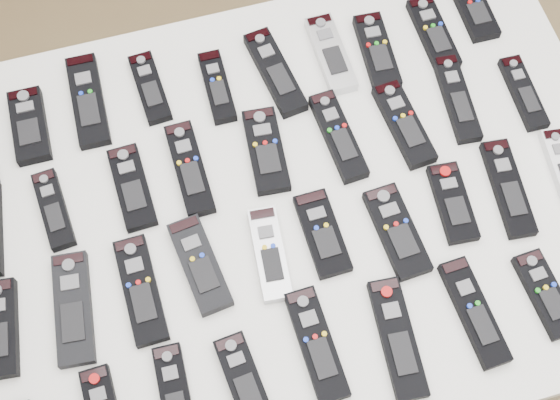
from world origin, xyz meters
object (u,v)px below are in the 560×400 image
object	(u,v)px
remote_15	(338,136)
remote_21	(141,290)
remote_27	(508,188)
remote_31	(175,397)
remote_33	(317,344)
remote_23	(270,254)
remote_34	(397,338)
remote_1	(29,126)
remote_3	(150,88)
remote_7	(377,52)
remote_5	(275,72)
remote_18	(523,93)
remote_35	(474,312)
remote_14	(266,151)
remote_20	(73,309)
remote_4	(217,87)
remote_16	(404,124)
remote_22	(200,265)
table	(280,218)
remote_26	(453,203)
remote_25	(397,231)
remote_12	(132,187)
remote_13	(190,169)
remote_6	(331,54)
remote_24	(322,233)
remote_17	(457,99)
remote_36	(545,294)
remote_2	(88,101)
remote_8	(433,33)
remote_32	(244,380)
remote_9	(474,9)

from	to	relation	value
remote_15	remote_21	xyz separation A→B (m)	(-0.41, -0.19, -0.00)
remote_15	remote_27	size ratio (longest dim) A/B	0.98
remote_31	remote_33	distance (m)	0.24
remote_23	remote_34	world-z (taller)	same
remote_1	remote_3	distance (m)	0.23
remote_7	remote_5	bearing A→B (deg)	-178.33
remote_18	remote_35	xyz separation A→B (m)	(-0.25, -0.37, 0.00)
remote_14	remote_20	bearing A→B (deg)	-147.87
remote_14	remote_35	distance (m)	0.46
remote_4	remote_5	world-z (taller)	remote_5
remote_16	remote_22	size ratio (longest dim) A/B	1.03
table	remote_26	distance (m)	0.31
remote_7	remote_20	xyz separation A→B (m)	(-0.65, -0.35, -0.00)
remote_7	remote_25	bearing A→B (deg)	-99.50
remote_12	remote_34	xyz separation A→B (m)	(0.36, -0.39, 0.00)
remote_13	table	bearing A→B (deg)	-38.52
remote_6	remote_27	size ratio (longest dim) A/B	0.93
remote_1	remote_7	xyz separation A→B (m)	(0.67, -0.02, 0.00)
remote_7	remote_34	distance (m)	0.56
remote_18	remote_24	distance (m)	0.48
remote_17	remote_35	distance (m)	0.42
remote_7	remote_35	size ratio (longest dim) A/B	0.90
remote_22	remote_24	size ratio (longest dim) A/B	1.10
remote_16	remote_14	bearing A→B (deg)	171.60
remote_34	remote_16	bearing A→B (deg)	73.49
remote_31	remote_36	xyz separation A→B (m)	(0.63, -0.00, 0.00)
remote_2	remote_23	size ratio (longest dim) A/B	1.17
remote_6	remote_8	distance (m)	0.21
remote_7	remote_22	distance (m)	0.54
remote_8	remote_1	bearing A→B (deg)	179.07
remote_7	remote_6	bearing A→B (deg)	171.61
remote_3	remote_27	size ratio (longest dim) A/B	0.82
remote_4	remote_14	distance (m)	0.17
remote_17	remote_34	distance (m)	0.48
remote_1	remote_12	size ratio (longest dim) A/B	0.93
remote_3	remote_22	distance (m)	0.37
remote_31	remote_20	bearing A→B (deg)	126.91
remote_3	remote_8	bearing A→B (deg)	-6.25
remote_6	remote_21	size ratio (longest dim) A/B	0.92
remote_15	remote_16	world-z (taller)	same
remote_23	remote_32	size ratio (longest dim) A/B	1.13
remote_21	remote_32	distance (m)	0.23
remote_4	remote_36	distance (m)	0.70
remote_13	remote_35	xyz separation A→B (m)	(0.39, -0.39, -0.00)
remote_9	remote_15	distance (m)	0.40
remote_15	remote_21	bearing A→B (deg)	-158.86
remote_9	remote_17	world-z (taller)	remote_17
remote_17	remote_36	bearing A→B (deg)	-84.34
remote_3	remote_25	xyz separation A→B (m)	(0.35, -0.41, 0.00)
remote_5	remote_23	size ratio (longest dim) A/B	1.15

